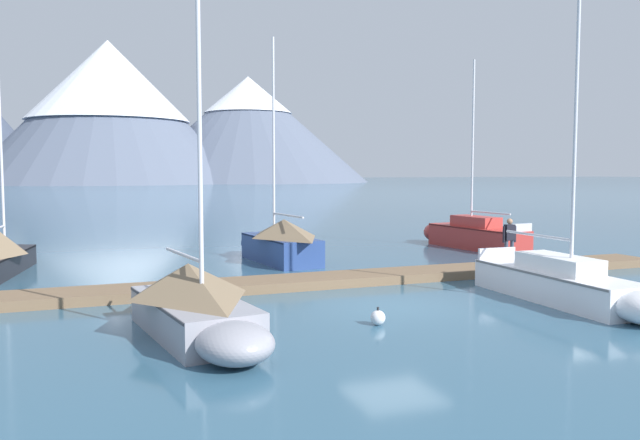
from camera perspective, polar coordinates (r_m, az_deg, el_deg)
The scene contains 10 objects.
ground_plane at distance 17.85m, azimuth 6.73°, elevation -7.81°, with size 700.00×700.00×0.00m, color #335B75.
mountain_central_massif at distance 216.60m, azimuth -18.43°, elevation 9.61°, with size 85.41×85.41×45.39m.
mountain_shoulder_ridge at distance 226.71m, azimuth -6.46°, elevation 8.21°, with size 84.13×84.13×36.91m.
dock at distance 21.40m, azimuth 1.86°, elevation -5.34°, with size 26.06×2.21×0.30m.
sailboat_second_berth at distance 14.69m, azimuth -11.01°, elevation -7.48°, with size 2.63×5.89×8.66m.
sailboat_mid_dock_port at distance 26.55m, azimuth -3.79°, elevation -1.89°, with size 2.43×5.90×9.31m.
sailboat_mid_dock_starboard at distance 19.44m, azimuth 21.24°, elevation -5.38°, with size 1.64×6.90×8.63m.
sailboat_far_berth at distance 32.11m, azimuth 13.36°, elevation -1.26°, with size 2.25×6.94×9.14m.
person_on_dock at distance 25.03m, azimuth 16.65°, elevation -1.53°, with size 0.59×0.22×1.69m.
mooring_buoy_channel_marker at distance 15.78m, azimuth 5.23°, elevation -8.73°, with size 0.37×0.37×0.45m.
Camera 1 is at (-7.93, -15.54, 3.76)m, focal length 35.62 mm.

